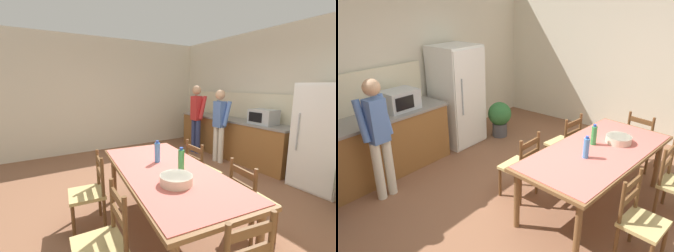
# 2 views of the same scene
# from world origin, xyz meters

# --- Properties ---
(ground_plane) EXTENTS (8.32, 8.32, 0.00)m
(ground_plane) POSITION_xyz_m (0.00, 0.00, 0.00)
(ground_plane) COLOR brown
(wall_back) EXTENTS (6.52, 0.12, 2.90)m
(wall_back) POSITION_xyz_m (0.00, 2.66, 1.45)
(wall_back) COLOR beige
(wall_back) RESTS_ON ground
(wall_left) EXTENTS (0.12, 5.20, 2.90)m
(wall_left) POSITION_xyz_m (-3.26, 0.00, 1.45)
(wall_left) COLOR beige
(wall_left) RESTS_ON ground
(kitchen_counter) EXTENTS (3.06, 0.66, 0.92)m
(kitchen_counter) POSITION_xyz_m (-1.02, 2.23, 0.46)
(kitchen_counter) COLOR brown
(kitchen_counter) RESTS_ON ground
(counter_splashback) EXTENTS (3.02, 0.03, 0.60)m
(counter_splashback) POSITION_xyz_m (-1.01, 2.54, 1.22)
(counter_splashback) COLOR beige
(counter_splashback) RESTS_ON kitchen_counter
(refrigerator) EXTENTS (0.75, 0.73, 1.75)m
(refrigerator) POSITION_xyz_m (0.99, 2.19, 0.88)
(refrigerator) COLOR white
(refrigerator) RESTS_ON ground
(microwave) EXTENTS (0.50, 0.39, 0.30)m
(microwave) POSITION_xyz_m (-0.15, 2.21, 1.07)
(microwave) COLOR #B2B7BC
(microwave) RESTS_ON kitchen_counter
(dining_table) EXTENTS (2.29, 1.24, 0.78)m
(dining_table) POSITION_xyz_m (0.64, -0.58, 0.71)
(dining_table) COLOR brown
(dining_table) RESTS_ON ground
(bottle_near_centre) EXTENTS (0.07, 0.07, 0.27)m
(bottle_near_centre) POSITION_xyz_m (0.37, -0.55, 0.90)
(bottle_near_centre) COLOR #4C8ED6
(bottle_near_centre) RESTS_ON dining_table
(bottle_off_centre) EXTENTS (0.07, 0.07, 0.27)m
(bottle_off_centre) POSITION_xyz_m (0.76, -0.47, 0.90)
(bottle_off_centre) COLOR green
(bottle_off_centre) RESTS_ON dining_table
(serving_bowl) EXTENTS (0.32, 0.32, 0.09)m
(serving_bowl) POSITION_xyz_m (1.01, -0.70, 0.83)
(serving_bowl) COLOR beige
(serving_bowl) RESTS_ON dining_table
(chair_side_near_right) EXTENTS (0.44, 0.42, 0.91)m
(chair_side_near_right) POSITION_xyz_m (1.04, -1.42, 0.44)
(chair_side_near_right) COLOR brown
(chair_side_near_right) RESTS_ON ground
(chair_side_far_right) EXTENTS (0.47, 0.46, 0.91)m
(chair_side_far_right) POSITION_xyz_m (1.22, 0.15, 0.44)
(chair_side_far_right) COLOR brown
(chair_side_far_right) RESTS_ON ground
(chair_side_far_left) EXTENTS (0.44, 0.42, 0.91)m
(chair_side_far_left) POSITION_xyz_m (0.24, 0.26, 0.44)
(chair_side_far_left) COLOR brown
(chair_side_far_left) RESTS_ON ground
(chair_side_near_left) EXTENTS (0.46, 0.44, 0.91)m
(chair_side_near_left) POSITION_xyz_m (0.06, -1.31, 0.44)
(chair_side_near_left) COLOR brown
(chair_side_near_left) RESTS_ON ground
(person_at_sink) EXTENTS (0.43, 0.29, 1.70)m
(person_at_sink) POSITION_xyz_m (-1.69, 1.71, 0.95)
(person_at_sink) COLOR navy
(person_at_sink) RESTS_ON ground
(person_at_counter) EXTENTS (0.40, 0.28, 1.61)m
(person_at_counter) POSITION_xyz_m (-0.86, 1.69, 0.90)
(person_at_counter) COLOR silver
(person_at_counter) RESTS_ON ground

